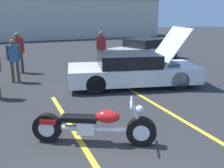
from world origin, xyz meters
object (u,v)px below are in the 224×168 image
object	(u,v)px
motorcycle	(93,126)
spectator_near_motorcycle	(101,46)
parked_car_right_row	(147,50)
show_car_hood_open	(133,70)
spectator_midground	(18,49)
spectator_far_lot	(14,57)

from	to	relation	value
motorcycle	spectator_near_motorcycle	bearing A→B (deg)	96.40
motorcycle	parked_car_right_row	size ratio (longest dim) A/B	0.48
show_car_hood_open	spectator_midground	size ratio (longest dim) A/B	2.79
motorcycle	parked_car_right_row	distance (m)	9.74
spectator_near_motorcycle	show_car_hood_open	bearing A→B (deg)	-91.53
parked_car_right_row	motorcycle	bearing A→B (deg)	-146.40
spectator_midground	spectator_far_lot	world-z (taller)	spectator_midground
parked_car_right_row	spectator_far_lot	bearing A→B (deg)	177.03
parked_car_right_row	spectator_far_lot	world-z (taller)	spectator_far_lot
motorcycle	spectator_far_lot	xyz separation A→B (m)	(-1.20, 5.69, 0.61)
spectator_midground	spectator_far_lot	xyz separation A→B (m)	(-0.27, -1.64, -0.09)
parked_car_right_row	spectator_near_motorcycle	world-z (taller)	spectator_near_motorcycle
parked_car_right_row	spectator_midground	distance (m)	6.86
motorcycle	spectator_midground	bearing A→B (deg)	125.83
motorcycle	show_car_hood_open	distance (m)	4.48
show_car_hood_open	spectator_near_motorcycle	xyz separation A→B (m)	(0.09, 3.55, 0.46)
parked_car_right_row	spectator_far_lot	distance (m)	7.40
spectator_near_motorcycle	spectator_midground	world-z (taller)	spectator_midground
motorcycle	spectator_far_lot	size ratio (longest dim) A/B	1.38
show_car_hood_open	spectator_near_motorcycle	bearing A→B (deg)	102.82
motorcycle	parked_car_right_row	xyz separation A→B (m)	(5.90, 7.75, 0.23)
show_car_hood_open	spectator_midground	world-z (taller)	show_car_hood_open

